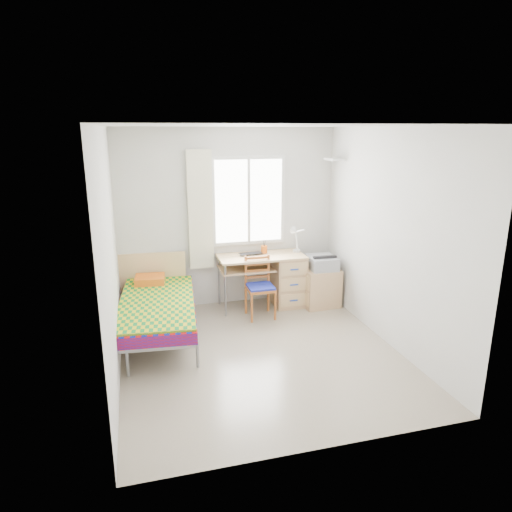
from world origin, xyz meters
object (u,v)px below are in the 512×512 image
Objects in this scene: cabinet at (319,287)px; desk at (283,277)px; bed at (157,304)px; printer at (322,262)px; chair at (260,283)px.

desk is at bearing 157.24° from cabinet.
bed is 1.99m from desk.
cabinet is 1.23× the size of printer.
bed is at bearing -168.21° from chair.
chair is 1.86× the size of printer.
chair reaches higher than cabinet.
bed is 2.49m from printer.
desk is at bearing 164.38° from printer.
bed reaches higher than printer.
bed is 1.65× the size of desk.
desk is (1.89, 0.61, 0.01)m from bed.
chair reaches higher than bed.
desk reaches higher than cabinet.
bed reaches higher than desk.
chair is at bearing -168.96° from printer.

